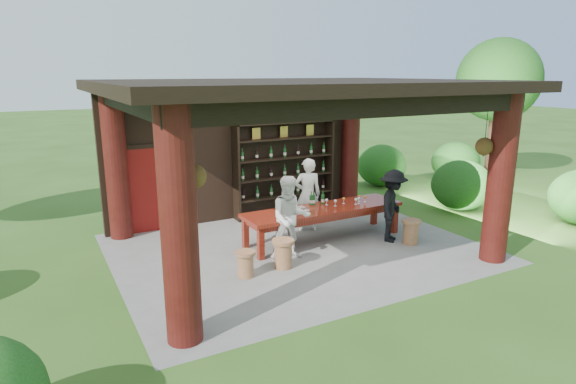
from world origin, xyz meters
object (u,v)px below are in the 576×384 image
stool_near_right (411,231)px  guest_man (393,206)px  napkin_basket (299,210)px  tasting_table (324,213)px  wine_shelf (285,168)px  host (308,195)px  guest_woman (290,218)px  stool_far_left (245,263)px  stool_near_left (283,253)px

stool_near_right → guest_man: 0.67m
stool_near_right → napkin_basket: bearing=156.4°
tasting_table → stool_near_right: size_ratio=6.80×
wine_shelf → host: wine_shelf is taller
guest_man → napkin_basket: 2.11m
wine_shelf → guest_woman: wine_shelf is taller
host → guest_woman: size_ratio=1.02×
host → napkin_basket: 1.19m
wine_shelf → stool_far_left: 4.28m
host → napkin_basket: bearing=71.1°
host → guest_woman: host is taller
stool_far_left → host: host is taller
stool_near_right → host: (-1.49, 1.90, 0.58)m
stool_near_right → host: bearing=128.0°
tasting_table → stool_far_left: tasting_table is taller
stool_near_left → guest_woman: size_ratio=0.33×
stool_near_left → stool_far_left: (-0.81, -0.05, -0.04)m
wine_shelf → tasting_table: wine_shelf is taller
host → stool_far_left: bearing=58.0°
host → stool_near_left: bearing=68.9°
wine_shelf → stool_far_left: bearing=-127.9°
stool_near_left → guest_man: 2.88m
tasting_table → napkin_basket: 0.74m
host → guest_man: (1.25, -1.55, -0.06)m
guest_woman → napkin_basket: guest_woman is taller
wine_shelf → napkin_basket: bearing=-111.4°
tasting_table → napkin_basket: size_ratio=14.24×
stool_far_left → tasting_table: bearing=23.6°
napkin_basket → guest_woman: bearing=-134.9°
host → guest_woman: bearing=69.3°
stool_near_right → guest_man: size_ratio=0.34×
stool_near_left → napkin_basket: napkin_basket is taller
wine_shelf → host: (-0.18, -1.48, -0.36)m
napkin_basket → stool_near_left: bearing=-134.2°
guest_woman → guest_man: bearing=12.4°
stool_near_right → host: 2.49m
stool_near_right → guest_man: (-0.24, 0.36, 0.52)m
napkin_basket → stool_near_right: bearing=-23.6°
guest_woman → stool_far_left: bearing=-142.8°
stool_near_left → guest_woman: 0.76m
stool_near_left → guest_woman: (0.37, 0.39, 0.55)m
stool_near_right → stool_far_left: (-3.87, 0.10, -0.03)m
tasting_table → stool_near_left: tasting_table is taller
wine_shelf → stool_near_left: size_ratio=4.95×
wine_shelf → tasting_table: 2.36m
host → guest_woman: (-1.21, -1.37, -0.02)m
stool_far_left → wine_shelf: bearing=52.1°
stool_far_left → napkin_basket: (1.62, 0.89, 0.56)m
napkin_basket → host: bearing=50.3°
wine_shelf → guest_man: size_ratio=1.73×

